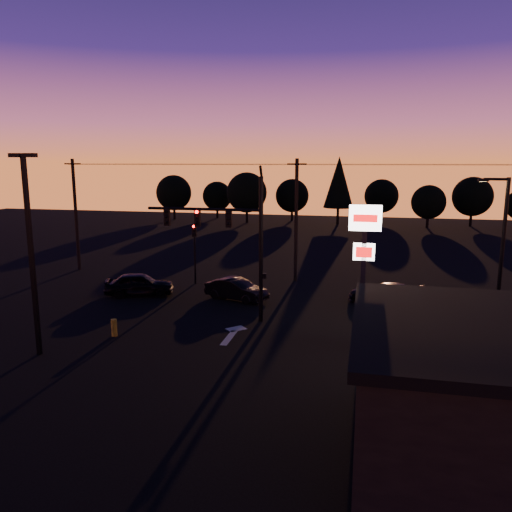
{
  "coord_description": "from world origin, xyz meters",
  "views": [
    {
      "loc": [
        7.09,
        -22.14,
        8.79
      ],
      "look_at": [
        1.0,
        5.0,
        3.5
      ],
      "focal_mm": 35.0,
      "sensor_mm": 36.0,
      "label": 1
    }
  ],
  "objects": [
    {
      "name": "ground",
      "position": [
        0.0,
        0.0,
        0.0
      ],
      "size": [
        120.0,
        120.0,
        0.0
      ],
      "primitive_type": "plane",
      "color": "black",
      "rests_on": "ground"
    },
    {
      "name": "lane_arrow",
      "position": [
        0.5,
        1.67,
        0.01
      ],
      "size": [
        1.2,
        3.1,
        0.01
      ],
      "color": "beige",
      "rests_on": "ground"
    },
    {
      "name": "traffic_signal_mast",
      "position": [
        -0.1,
        3.99,
        4.94
      ],
      "size": [
        6.79,
        0.52,
        8.58
      ],
      "color": "black",
      "rests_on": "ground"
    },
    {
      "name": "secondary_signal",
      "position": [
        -5.0,
        11.49,
        2.86
      ],
      "size": [
        0.3,
        0.31,
        4.35
      ],
      "color": "black",
      "rests_on": "ground"
    },
    {
      "name": "parking_lot_light",
      "position": [
        -7.5,
        -3.0,
        5.27
      ],
      "size": [
        1.25,
        0.3,
        9.14
      ],
      "color": "black",
      "rests_on": "ground"
    },
    {
      "name": "pylon_sign",
      "position": [
        7.0,
        1.5,
        4.91
      ],
      "size": [
        1.5,
        0.28,
        6.8
      ],
      "color": "black",
      "rests_on": "ground"
    },
    {
      "name": "streetlight",
      "position": [
        13.91,
        5.5,
        4.42
      ],
      "size": [
        1.55,
        0.35,
        8.0
      ],
      "color": "black",
      "rests_on": "ground"
    },
    {
      "name": "utility_pole_0",
      "position": [
        -16.0,
        14.0,
        4.59
      ],
      "size": [
        1.4,
        0.26,
        9.0
      ],
      "color": "black",
      "rests_on": "ground"
    },
    {
      "name": "utility_pole_1",
      "position": [
        2.0,
        14.0,
        4.59
      ],
      "size": [
        1.4,
        0.26,
        9.0
      ],
      "color": "black",
      "rests_on": "ground"
    },
    {
      "name": "power_wires",
      "position": [
        2.0,
        14.0,
        8.57
      ],
      "size": [
        36.0,
        1.22,
        0.07
      ],
      "color": "black",
      "rests_on": "ground"
    },
    {
      "name": "bollard",
      "position": [
        -5.3,
        -0.02,
        0.44
      ],
      "size": [
        0.3,
        0.3,
        0.89
      ],
      "primitive_type": "cylinder",
      "color": "#A5921A",
      "rests_on": "ground"
    },
    {
      "name": "tree_0",
      "position": [
        -22.0,
        50.0,
        4.06
      ],
      "size": [
        5.36,
        5.36,
        6.74
      ],
      "color": "black",
      "rests_on": "ground"
    },
    {
      "name": "tree_1",
      "position": [
        -16.0,
        53.0,
        3.43
      ],
      "size": [
        4.54,
        4.54,
        5.71
      ],
      "color": "black",
      "rests_on": "ground"
    },
    {
      "name": "tree_2",
      "position": [
        -10.0,
        48.0,
        4.37
      ],
      "size": [
        5.77,
        5.78,
        7.26
      ],
      "color": "black",
      "rests_on": "ground"
    },
    {
      "name": "tree_3",
      "position": [
        -4.0,
        52.0,
        3.75
      ],
      "size": [
        4.95,
        4.95,
        6.22
      ],
      "color": "black",
      "rests_on": "ground"
    },
    {
      "name": "tree_4",
      "position": [
        3.0,
        49.0,
        5.93
      ],
      "size": [
        4.18,
        4.18,
        9.5
      ],
      "color": "black",
      "rests_on": "ground"
    },
    {
      "name": "tree_5",
      "position": [
        9.0,
        54.0,
        3.75
      ],
      "size": [
        4.95,
        4.95,
        6.22
      ],
      "color": "black",
      "rests_on": "ground"
    },
    {
      "name": "tree_6",
      "position": [
        15.0,
        48.0,
        3.43
      ],
      "size": [
        4.54,
        4.54,
        5.71
      ],
      "color": "black",
      "rests_on": "ground"
    },
    {
      "name": "tree_7",
      "position": [
        21.0,
        51.0,
        4.06
      ],
      "size": [
        5.36,
        5.36,
        6.74
      ],
      "color": "black",
      "rests_on": "ground"
    },
    {
      "name": "car_left",
      "position": [
        -7.52,
        7.58,
        0.76
      ],
      "size": [
        4.82,
        3.1,
        1.53
      ],
      "primitive_type": "imported",
      "rotation": [
        0.0,
        0.0,
        1.88
      ],
      "color": "black",
      "rests_on": "ground"
    },
    {
      "name": "car_mid",
      "position": [
        -0.97,
        7.98,
        0.69
      ],
      "size": [
        4.42,
        2.78,
        1.37
      ],
      "primitive_type": "imported",
      "rotation": [
        0.0,
        0.0,
        1.23
      ],
      "color": "black",
      "rests_on": "ground"
    },
    {
      "name": "car_right",
      "position": [
        8.38,
        9.12,
        0.66
      ],
      "size": [
        4.78,
        2.54,
        1.32
      ],
      "primitive_type": "imported",
      "rotation": [
        0.0,
        0.0,
        -1.73
      ],
      "color": "black",
      "rests_on": "ground"
    },
    {
      "name": "suv_parked",
      "position": [
        11.56,
        -2.66,
        0.63
      ],
      "size": [
        2.63,
        4.78,
        1.27
      ],
      "primitive_type": "imported",
      "rotation": [
        0.0,
        0.0,
        -0.12
      ],
      "color": "black",
      "rests_on": "ground"
    }
  ]
}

